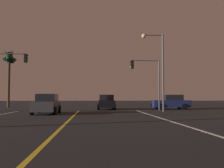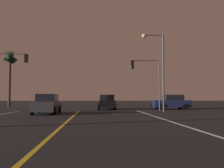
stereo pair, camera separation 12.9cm
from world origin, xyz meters
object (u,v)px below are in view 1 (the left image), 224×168
car_crossing_side (171,102)px  traffic_light_near_right (145,73)px  street_lamp_right_far (158,62)px  car_oncoming (47,104)px  traffic_light_near_left (11,68)px  car_ahead_far (106,102)px  palm_tree_left_far (9,61)px

car_crossing_side → traffic_light_near_right: traffic_light_near_right is taller
street_lamp_right_far → car_oncoming: bearing=12.7°
car_oncoming → traffic_light_near_right: 11.21m
traffic_light_near_right → traffic_light_near_left: 14.19m
car_oncoming → car_crossing_side: (13.04, 6.98, 0.00)m
car_ahead_far → car_crossing_side: (7.58, -0.37, 0.00)m
palm_tree_left_far → car_oncoming: bearing=-61.0°
car_crossing_side → traffic_light_near_left: traffic_light_near_left is taller
traffic_light_near_left → street_lamp_right_far: street_lamp_right_far is taller
car_oncoming → palm_tree_left_far: size_ratio=0.52×
car_oncoming → street_lamp_right_far: 11.31m
traffic_light_near_left → palm_tree_left_far: bearing=108.8°
street_lamp_right_far → palm_tree_left_far: bearing=-32.8°
car_ahead_far → street_lamp_right_far: bearing=-136.1°
street_lamp_right_far → palm_tree_left_far: size_ratio=0.94×
car_oncoming → street_lamp_right_far: (10.29, 2.32, 4.09)m
car_crossing_side → palm_tree_left_far: size_ratio=0.52×
car_crossing_side → traffic_light_near_left: 18.16m
car_crossing_side → street_lamp_right_far: bearing=59.4°
car_crossing_side → palm_tree_left_far: (-20.75, 6.94, 5.68)m
car_crossing_side → traffic_light_near_left: bearing=6.7°
traffic_light_near_left → palm_tree_left_far: (-3.07, 9.01, 2.08)m
traffic_light_near_right → car_oncoming: bearing=27.2°
car_ahead_far → car_oncoming: bearing=143.4°
car_crossing_side → traffic_light_near_right: bearing=30.8°
car_oncoming → palm_tree_left_far: bearing=-151.0°
car_ahead_far → traffic_light_near_right: 5.75m
car_oncoming → palm_tree_left_far: 16.89m
car_crossing_side → street_lamp_right_far: (-2.75, -4.66, 4.09)m
traffic_light_near_left → car_ahead_far: bearing=13.6°
street_lamp_right_far → palm_tree_left_far: (-18.00, 11.60, 1.59)m
car_ahead_far → palm_tree_left_far: (-13.17, 6.57, 5.68)m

